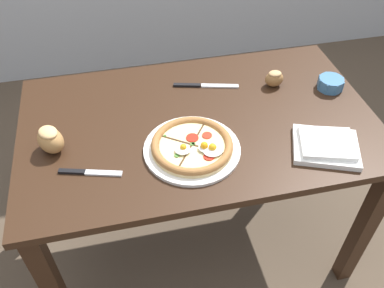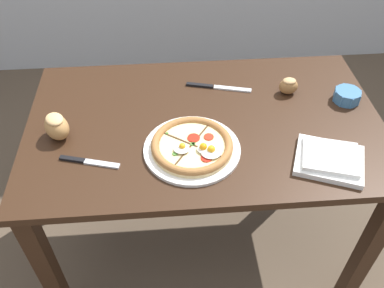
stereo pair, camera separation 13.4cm
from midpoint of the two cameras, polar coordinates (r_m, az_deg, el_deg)
ground_plane at (r=2.04m, az=-1.18°, el=-12.71°), size 12.00×12.00×0.00m
dining_table at (r=1.55m, az=-1.52°, el=0.22°), size 1.28×0.78×0.75m
pizza at (r=1.34m, az=-2.79°, el=-0.48°), size 0.32×0.32×0.06m
ramekin_bowl at (r=1.67m, az=16.73°, el=8.08°), size 0.10×0.10×0.05m
napkin_folded at (r=1.40m, az=15.76°, el=-0.34°), size 0.26×0.25×0.04m
bread_piece_near at (r=1.43m, az=-21.85°, el=0.49°), size 0.12×0.13×0.09m
bread_piece_mid at (r=1.64m, az=9.18°, el=8.99°), size 0.07×0.06×0.07m
knife_main at (r=1.34m, az=-17.01°, el=-3.98°), size 0.20×0.07×0.01m
knife_spare at (r=1.63m, az=-0.46°, el=8.11°), size 0.25×0.08×0.01m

